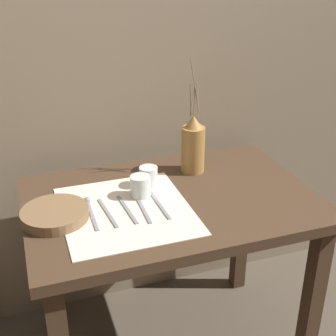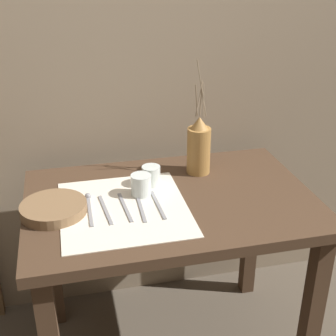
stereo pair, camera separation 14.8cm
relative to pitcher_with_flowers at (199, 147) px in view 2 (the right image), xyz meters
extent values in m
cube|color=gray|center=(-0.16, 0.28, 0.35)|extent=(7.00, 0.06, 2.40)
cube|color=#422D1E|center=(-0.16, -0.18, -0.13)|extent=(1.04, 0.70, 0.04)
cube|color=#422D1E|center=(0.30, -0.47, -0.50)|extent=(0.06, 0.06, 0.70)
cube|color=#422D1E|center=(-0.62, 0.11, -0.50)|extent=(0.06, 0.06, 0.70)
cube|color=#422D1E|center=(0.30, 0.11, -0.50)|extent=(0.06, 0.06, 0.70)
cube|color=beige|center=(-0.33, -0.22, -0.11)|extent=(0.44, 0.47, 0.00)
cylinder|color=olive|center=(0.00, 0.00, -0.02)|extent=(0.09, 0.09, 0.19)
cone|color=olive|center=(0.00, 0.00, 0.10)|extent=(0.07, 0.07, 0.05)
cylinder|color=#847056|center=(0.01, 0.01, 0.23)|extent=(0.04, 0.02, 0.22)
cylinder|color=#847056|center=(0.00, 0.01, 0.19)|extent=(0.04, 0.03, 0.13)
cylinder|color=#847056|center=(0.01, -0.01, 0.19)|extent=(0.01, 0.03, 0.13)
cylinder|color=#847056|center=(0.01, 0.01, 0.19)|extent=(0.01, 0.01, 0.14)
cylinder|color=#847056|center=(-0.01, 0.00, 0.19)|extent=(0.02, 0.04, 0.13)
cylinder|color=brown|center=(-0.57, -0.20, -0.09)|extent=(0.22, 0.22, 0.04)
cylinder|color=silver|center=(-0.26, -0.14, -0.07)|extent=(0.07, 0.07, 0.08)
cylinder|color=silver|center=(-0.21, -0.07, -0.07)|extent=(0.07, 0.07, 0.08)
cube|color=gray|center=(-0.45, -0.22, -0.10)|extent=(0.01, 0.20, 0.00)
sphere|color=gray|center=(-0.45, -0.12, -0.10)|extent=(0.02, 0.02, 0.02)
cube|color=gray|center=(-0.40, -0.22, -0.10)|extent=(0.03, 0.20, 0.00)
cube|color=gray|center=(-0.33, -0.22, -0.10)|extent=(0.03, 0.20, 0.00)
cube|color=gray|center=(-0.28, -0.23, -0.10)|extent=(0.02, 0.20, 0.00)
sphere|color=gray|center=(-0.27, -0.13, -0.10)|extent=(0.02, 0.02, 0.02)
cube|color=gray|center=(-0.21, -0.23, -0.10)|extent=(0.02, 0.20, 0.00)
camera|label=1|loc=(-0.65, -1.58, 0.72)|focal=50.00mm
camera|label=2|loc=(-0.51, -1.62, 0.72)|focal=50.00mm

